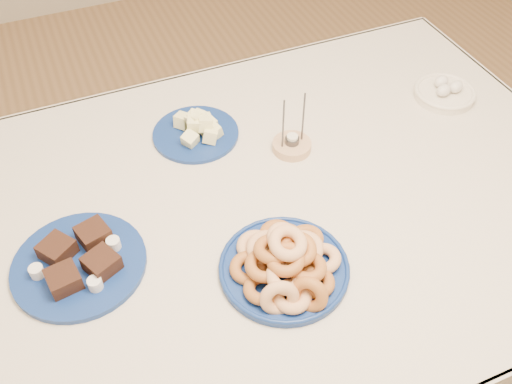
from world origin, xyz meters
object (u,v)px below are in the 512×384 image
melon_plate (198,130)px  candle_holder (292,145)px  egg_bowl (445,92)px  dining_table (248,237)px  brownie_plate (79,262)px  donut_platter (285,264)px

melon_plate → candle_holder: bearing=-35.2°
melon_plate → egg_bowl: (0.68, -0.11, -0.00)m
dining_table → brownie_plate: (-0.38, -0.02, 0.12)m
brownie_plate → egg_bowl: 1.05m
melon_plate → brownie_plate: melon_plate is taller
candle_holder → melon_plate: bearing=144.8°
donut_platter → egg_bowl: donut_platter is taller
melon_plate → egg_bowl: size_ratio=1.13×
dining_table → candle_holder: bearing=38.1°
donut_platter → egg_bowl: bearing=29.1°
dining_table → candle_holder: candle_holder is taller
dining_table → donut_platter: size_ratio=4.86×
melon_plate → egg_bowl: bearing=-9.3°
egg_bowl → donut_platter: bearing=-150.9°
donut_platter → brownie_plate: donut_platter is taller
donut_platter → egg_bowl: size_ratio=1.76×
melon_plate → brownie_plate: size_ratio=0.66×
melon_plate → dining_table: bearing=-85.7°
dining_table → egg_bowl: (0.66, 0.17, 0.12)m
melon_plate → brownie_plate: (-0.36, -0.29, -0.01)m
dining_table → brownie_plate: size_ratio=5.02×
brownie_plate → candle_holder: candle_holder is taller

